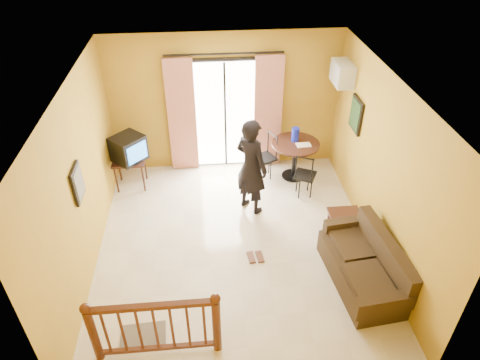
{
  "coord_description": "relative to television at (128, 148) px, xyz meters",
  "views": [
    {
      "loc": [
        -0.41,
        -5.2,
        5.01
      ],
      "look_at": [
        0.09,
        0.2,
        1.17
      ],
      "focal_mm": 32.0,
      "sensor_mm": 36.0,
      "label": 1
    }
  ],
  "objects": [
    {
      "name": "ground",
      "position": [
        1.87,
        -1.86,
        -0.86
      ],
      "size": [
        5.0,
        5.0,
        0.0
      ],
      "primitive_type": "plane",
      "color": "beige",
      "rests_on": "ground"
    },
    {
      "name": "room_shell",
      "position": [
        1.87,
        -1.86,
        0.85
      ],
      "size": [
        5.0,
        5.0,
        5.0
      ],
      "color": "white",
      "rests_on": "ground"
    },
    {
      "name": "balcony_door",
      "position": [
        1.87,
        0.57,
        0.33
      ],
      "size": [
        2.25,
        0.14,
        2.46
      ],
      "color": "black",
      "rests_on": "ground"
    },
    {
      "name": "tv_table",
      "position": [
        -0.03,
        0.0,
        -0.33
      ],
      "size": [
        0.61,
        0.51,
        0.61
      ],
      "color": "black",
      "rests_on": "ground"
    },
    {
      "name": "television",
      "position": [
        0.0,
        0.0,
        0.0
      ],
      "size": [
        0.74,
        0.74,
        0.49
      ],
      "rotation": [
        0.0,
        0.0,
        0.81
      ],
      "color": "black",
      "rests_on": "tv_table"
    },
    {
      "name": "picture_left",
      "position": [
        -0.35,
        -2.06,
        0.69
      ],
      "size": [
        0.05,
        0.42,
        0.52
      ],
      "color": "black",
      "rests_on": "room_shell"
    },
    {
      "name": "dining_table",
      "position": [
        3.2,
        0.03,
        -0.24
      ],
      "size": [
        0.94,
        0.94,
        0.78
      ],
      "color": "black",
      "rests_on": "ground"
    },
    {
      "name": "water_jug",
      "position": [
        3.21,
        0.12,
        0.07
      ],
      "size": [
        0.15,
        0.15,
        0.28
      ],
      "primitive_type": "cylinder",
      "color": "#141FC3",
      "rests_on": "dining_table"
    },
    {
      "name": "serving_tray",
      "position": [
        3.34,
        -0.07,
        -0.06
      ],
      "size": [
        0.29,
        0.2,
        0.02
      ],
      "primitive_type": "cube",
      "rotation": [
        0.0,
        0.0,
        0.06
      ],
      "color": "white",
      "rests_on": "dining_table"
    },
    {
      "name": "dining_chairs",
      "position": [
        2.94,
        -0.27,
        -0.86
      ],
      "size": [
        1.2,
        1.2,
        0.95
      ],
      "color": "black",
      "rests_on": "ground"
    },
    {
      "name": "air_conditioner",
      "position": [
        3.96,
        0.09,
        1.29
      ],
      "size": [
        0.31,
        0.6,
        0.4
      ],
      "color": "silver",
      "rests_on": "room_shell"
    },
    {
      "name": "botanical_print",
      "position": [
        4.08,
        -0.56,
        0.79
      ],
      "size": [
        0.05,
        0.5,
        0.6
      ],
      "color": "black",
      "rests_on": "room_shell"
    },
    {
      "name": "coffee_table",
      "position": [
        3.72,
        -2.03,
        -0.57
      ],
      "size": [
        0.54,
        0.97,
        0.43
      ],
      "color": "black",
      "rests_on": "ground"
    },
    {
      "name": "bowl",
      "position": [
        3.72,
        -2.04,
        -0.4
      ],
      "size": [
        0.24,
        0.24,
        0.07
      ],
      "primitive_type": "imported",
      "rotation": [
        0.0,
        0.0,
        -0.17
      ],
      "color": "#4E2A1B",
      "rests_on": "coffee_table"
    },
    {
      "name": "sofa",
      "position": [
        3.72,
        -2.84,
        -0.55
      ],
      "size": [
        0.96,
        1.8,
        0.82
      ],
      "rotation": [
        0.0,
        0.0,
        0.11
      ],
      "color": "#332413",
      "rests_on": "ground"
    },
    {
      "name": "standing_person",
      "position": [
        2.22,
        -0.91,
        0.05
      ],
      "size": [
        0.77,
        0.78,
        1.82
      ],
      "primitive_type": "imported",
      "rotation": [
        0.0,
        0.0,
        2.31
      ],
      "color": "black",
      "rests_on": "ground"
    },
    {
      "name": "stair_balustrade",
      "position": [
        0.72,
        -3.76,
        -0.29
      ],
      "size": [
        1.63,
        0.13,
        1.04
      ],
      "color": "#471E0F",
      "rests_on": "ground"
    },
    {
      "name": "doormat",
      "position": [
        0.48,
        -3.5,
        -0.85
      ],
      "size": [
        0.62,
        0.43,
        0.02
      ],
      "primitive_type": "cube",
      "rotation": [
        0.0,
        0.0,
        0.05
      ],
      "color": "#625A4F",
      "rests_on": "ground"
    },
    {
      "name": "sandals",
      "position": [
        2.15,
        -2.2,
        -0.84
      ],
      "size": [
        0.27,
        0.26,
        0.03
      ],
      "color": "#4E2A1B",
      "rests_on": "ground"
    }
  ]
}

